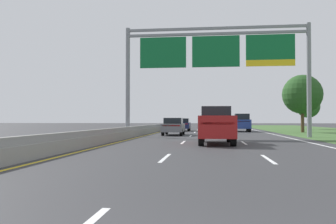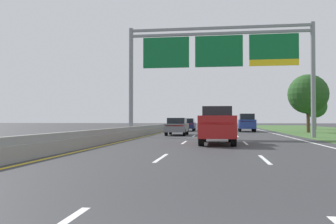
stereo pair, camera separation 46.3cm
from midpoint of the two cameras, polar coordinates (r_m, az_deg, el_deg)
ground_plane at (r=37.52m, az=8.02°, el=-3.38°), size 220.00×220.00×0.00m
lane_striping at (r=37.06m, az=8.02°, el=-3.40°), size 11.96×106.00×0.01m
median_barrier_concrete at (r=38.08m, az=-1.98°, el=-2.83°), size 0.60×110.00×0.85m
overhead_sign_gantry at (r=29.68m, az=8.57°, el=8.70°), size 15.06×0.42×9.14m
pickup_truck_red at (r=21.06m, az=8.49°, el=-2.13°), size 2.02×5.41×2.20m
car_grey_left_lane_sedan at (r=32.60m, az=1.87°, el=-2.28°), size 1.84×4.41×1.57m
car_gold_centre_lane_sedan at (r=45.17m, az=8.19°, el=-1.98°), size 1.90×4.43×1.57m
car_blue_right_lane_suv at (r=43.43m, az=12.75°, el=-1.62°), size 1.99×4.74×2.11m
car_navy_left_lane_sedan at (r=44.85m, az=3.44°, el=-2.00°), size 1.86×4.42×1.57m
roadside_tree_mid at (r=41.95m, az=21.76°, el=2.66°), size 4.32×4.32×6.38m
roadside_tree_far at (r=55.68m, az=22.64°, el=0.84°), size 3.34×3.34×5.03m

